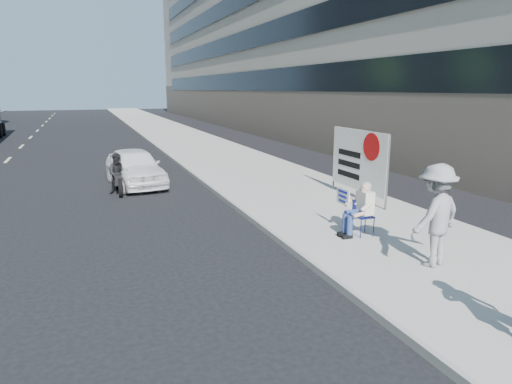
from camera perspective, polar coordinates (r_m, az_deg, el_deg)
name	(u,v)px	position (r m, az deg, el deg)	size (l,w,h in m)	color
ground	(274,311)	(7.83, 2.21, -14.63)	(160.00, 160.00, 0.00)	black
near_sidewalk	(205,149)	(27.47, -6.36, 5.34)	(5.00, 120.00, 0.15)	#9D9A93
near_building	(311,15)	(43.64, 6.90, 21.14)	(14.00, 70.00, 20.00)	#9E9688
seated_protester	(359,206)	(11.13, 12.80, -1.74)	(0.83, 1.11, 1.31)	navy
jogger	(436,215)	(9.62, 21.55, -2.75)	(1.33, 0.76, 2.05)	gray
protest_banner	(358,160)	(14.79, 12.67, 3.92)	(0.08, 3.06, 2.20)	#4C4C4C
white_sedan_near	(135,167)	(17.88, -14.89, 3.04)	(1.67, 4.16, 1.42)	white
motorcycle	(118,176)	(16.66, -16.84, 1.98)	(0.72, 2.05, 1.42)	black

